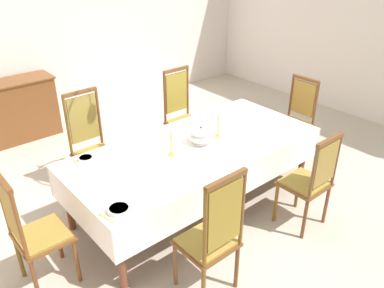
{
  "coord_description": "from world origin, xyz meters",
  "views": [
    {
      "loc": [
        -2.38,
        -2.92,
        2.7
      ],
      "look_at": [
        -0.02,
        -0.14,
        0.77
      ],
      "focal_mm": 36.47,
      "sensor_mm": 36.0,
      "label": 1
    }
  ],
  "objects_px": {
    "sideboard": "(6,113)",
    "bowl_near_left": "(119,209)",
    "chair_north_b": "(182,114)",
    "chair_north_a": "(91,144)",
    "chair_head_east": "(295,118)",
    "spoon_secondary": "(75,161)",
    "spoon_primary": "(103,216)",
    "chair_south_a": "(213,235)",
    "chair_south_b": "(311,180)",
    "candlestick_east": "(218,125)",
    "soup_tureen": "(201,135)",
    "candlestick_west": "(171,143)",
    "chair_head_west": "(32,230)",
    "dining_table": "(196,152)",
    "bowl_near_right": "(86,158)"
  },
  "relations": [
    {
      "from": "spoon_secondary",
      "to": "soup_tureen",
      "type": "bearing_deg",
      "value": -12.05
    },
    {
      "from": "chair_head_west",
      "to": "candlestick_west",
      "type": "height_order",
      "value": "chair_head_west"
    },
    {
      "from": "bowl_near_right",
      "to": "sideboard",
      "type": "height_order",
      "value": "sideboard"
    },
    {
      "from": "chair_head_east",
      "to": "candlestick_west",
      "type": "height_order",
      "value": "candlestick_west"
    },
    {
      "from": "chair_head_east",
      "to": "candlestick_west",
      "type": "xyz_separation_m",
      "value": [
        -2.09,
        -0.0,
        0.33
      ]
    },
    {
      "from": "chair_south_a",
      "to": "sideboard",
      "type": "distance_m",
      "value": 4.01
    },
    {
      "from": "candlestick_west",
      "to": "soup_tureen",
      "type": "bearing_deg",
      "value": 0.0
    },
    {
      "from": "bowl_near_right",
      "to": "spoon_secondary",
      "type": "xyz_separation_m",
      "value": [
        -0.1,
        0.03,
        -0.01
      ]
    },
    {
      "from": "soup_tureen",
      "to": "chair_head_west",
      "type": "bearing_deg",
      "value": 180.0
    },
    {
      "from": "chair_south_a",
      "to": "spoon_primary",
      "type": "bearing_deg",
      "value": 136.16
    },
    {
      "from": "chair_north_a",
      "to": "spoon_primary",
      "type": "height_order",
      "value": "chair_north_a"
    },
    {
      "from": "sideboard",
      "to": "bowl_near_left",
      "type": "bearing_deg",
      "value": 87.79
    },
    {
      "from": "spoon_secondary",
      "to": "bowl_near_left",
      "type": "bearing_deg",
      "value": -83.55
    },
    {
      "from": "chair_south_a",
      "to": "spoon_primary",
      "type": "height_order",
      "value": "chair_south_a"
    },
    {
      "from": "chair_south_b",
      "to": "bowl_near_left",
      "type": "xyz_separation_m",
      "value": [
        -1.84,
        0.57,
        0.22
      ]
    },
    {
      "from": "chair_head_west",
      "to": "candlestick_east",
      "type": "xyz_separation_m",
      "value": [
        2.09,
        -0.0,
        0.32
      ]
    },
    {
      "from": "chair_north_b",
      "to": "bowl_near_left",
      "type": "xyz_separation_m",
      "value": [
        -1.84,
        -1.47,
        0.17
      ]
    },
    {
      "from": "chair_north_b",
      "to": "bowl_near_left",
      "type": "relative_size",
      "value": 6.31
    },
    {
      "from": "chair_south_b",
      "to": "candlestick_east",
      "type": "distance_m",
      "value": 1.12
    },
    {
      "from": "chair_north_b",
      "to": "candlestick_east",
      "type": "xyz_separation_m",
      "value": [
        -0.32,
        -1.02,
        0.3
      ]
    },
    {
      "from": "candlestick_east",
      "to": "bowl_near_right",
      "type": "distance_m",
      "value": 1.43
    },
    {
      "from": "chair_head_west",
      "to": "bowl_near_right",
      "type": "distance_m",
      "value": 0.91
    },
    {
      "from": "candlestick_west",
      "to": "spoon_primary",
      "type": "relative_size",
      "value": 2.03
    },
    {
      "from": "chair_north_b",
      "to": "candlestick_west",
      "type": "bearing_deg",
      "value": 46.6
    },
    {
      "from": "candlestick_west",
      "to": "bowl_near_right",
      "type": "relative_size",
      "value": 2.34
    },
    {
      "from": "spoon_secondary",
      "to": "dining_table",
      "type": "bearing_deg",
      "value": -13.35
    },
    {
      "from": "chair_head_west",
      "to": "spoon_secondary",
      "type": "relative_size",
      "value": 6.5
    },
    {
      "from": "dining_table",
      "to": "sideboard",
      "type": "distance_m",
      "value": 3.16
    },
    {
      "from": "chair_north_a",
      "to": "spoon_primary",
      "type": "relative_size",
      "value": 6.91
    },
    {
      "from": "chair_head_west",
      "to": "chair_head_east",
      "type": "height_order",
      "value": "chair_head_west"
    },
    {
      "from": "chair_north_b",
      "to": "chair_head_west",
      "type": "height_order",
      "value": "chair_north_b"
    },
    {
      "from": "bowl_near_left",
      "to": "sideboard",
      "type": "height_order",
      "value": "sideboard"
    },
    {
      "from": "chair_south_a",
      "to": "candlestick_west",
      "type": "distance_m",
      "value": 1.13
    },
    {
      "from": "soup_tureen",
      "to": "sideboard",
      "type": "xyz_separation_m",
      "value": [
        -1.14,
        2.97,
        -0.4
      ]
    },
    {
      "from": "chair_north_a",
      "to": "sideboard",
      "type": "distance_m",
      "value": 1.99
    },
    {
      "from": "chair_south_a",
      "to": "chair_north_b",
      "type": "xyz_separation_m",
      "value": [
        1.35,
        2.04,
        -0.0
      ]
    },
    {
      "from": "chair_north_b",
      "to": "candlestick_west",
      "type": "xyz_separation_m",
      "value": [
        -0.97,
        -1.02,
        0.3
      ]
    },
    {
      "from": "chair_head_west",
      "to": "spoon_primary",
      "type": "relative_size",
      "value": 6.48
    },
    {
      "from": "candlestick_west",
      "to": "dining_table",
      "type": "bearing_deg",
      "value": 0.0
    },
    {
      "from": "spoon_primary",
      "to": "sideboard",
      "type": "height_order",
      "value": "sideboard"
    },
    {
      "from": "chair_south_a",
      "to": "bowl_near_left",
      "type": "distance_m",
      "value": 0.78
    },
    {
      "from": "chair_head_east",
      "to": "chair_north_a",
      "type": "bearing_deg",
      "value": 67.49
    },
    {
      "from": "chair_north_b",
      "to": "sideboard",
      "type": "bearing_deg",
      "value": -48.72
    },
    {
      "from": "spoon_primary",
      "to": "candlestick_west",
      "type": "bearing_deg",
      "value": 13.0
    },
    {
      "from": "chair_south_b",
      "to": "candlestick_west",
      "type": "relative_size",
      "value": 3.01
    },
    {
      "from": "spoon_primary",
      "to": "chair_north_b",
      "type": "bearing_deg",
      "value": 26.49
    },
    {
      "from": "chair_north_a",
      "to": "chair_head_east",
      "type": "xyz_separation_m",
      "value": [
        2.47,
        -1.02,
        -0.04
      ]
    },
    {
      "from": "spoon_secondary",
      "to": "sideboard",
      "type": "bearing_deg",
      "value": 99.79
    },
    {
      "from": "chair_south_b",
      "to": "chair_north_b",
      "type": "height_order",
      "value": "chair_north_b"
    },
    {
      "from": "chair_south_a",
      "to": "chair_north_b",
      "type": "relative_size",
      "value": 1.01
    }
  ]
}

